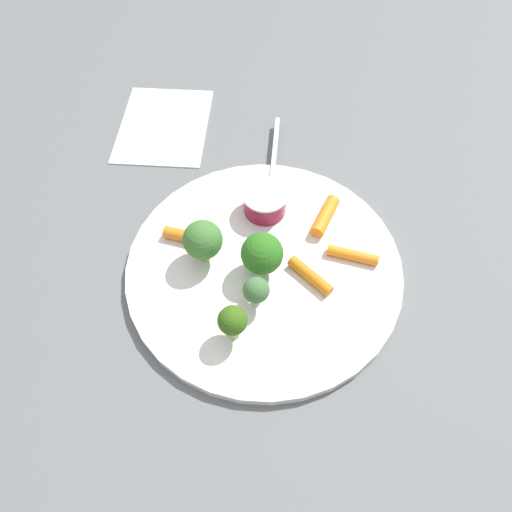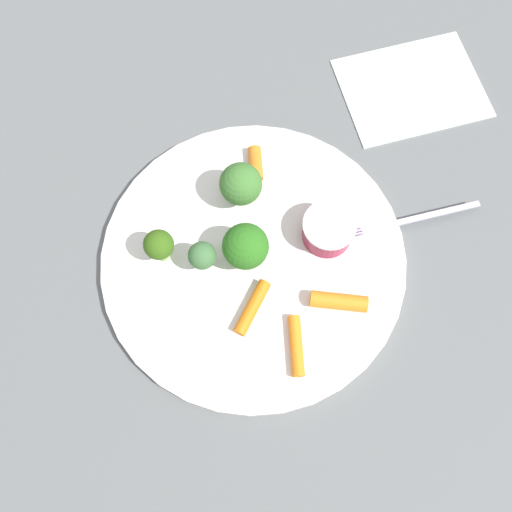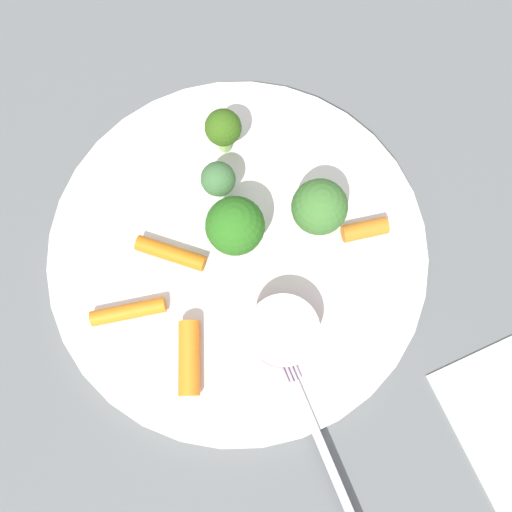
# 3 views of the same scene
# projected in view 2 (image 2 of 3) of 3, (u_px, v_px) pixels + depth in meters

# --- Properties ---
(ground_plane) EXTENTS (2.40, 2.40, 0.00)m
(ground_plane) POSITION_uv_depth(u_px,v_px,m) (253.00, 261.00, 0.62)
(ground_plane) COLOR #5C5F5F
(plate) EXTENTS (0.32, 0.32, 0.01)m
(plate) POSITION_uv_depth(u_px,v_px,m) (253.00, 260.00, 0.61)
(plate) COLOR silver
(plate) RESTS_ON ground_plane
(sauce_cup) EXTENTS (0.06, 0.06, 0.03)m
(sauce_cup) POSITION_uv_depth(u_px,v_px,m) (328.00, 230.00, 0.60)
(sauce_cup) COLOR maroon
(sauce_cup) RESTS_ON plate
(broccoli_floret_0) EXTENTS (0.03, 0.03, 0.04)m
(broccoli_floret_0) POSITION_uv_depth(u_px,v_px,m) (202.00, 256.00, 0.58)
(broccoli_floret_0) COLOR #8ABD74
(broccoli_floret_0) RESTS_ON plate
(broccoli_floret_1) EXTENTS (0.05, 0.05, 0.06)m
(broccoli_floret_1) POSITION_uv_depth(u_px,v_px,m) (246.00, 243.00, 0.58)
(broccoli_floret_1) COLOR #99B95F
(broccoli_floret_1) RESTS_ON plate
(broccoli_floret_2) EXTENTS (0.04, 0.04, 0.06)m
(broccoli_floret_2) POSITION_uv_depth(u_px,v_px,m) (241.00, 184.00, 0.60)
(broccoli_floret_2) COLOR #84BD57
(broccoli_floret_2) RESTS_ON plate
(broccoli_floret_3) EXTENTS (0.03, 0.03, 0.05)m
(broccoli_floret_3) POSITION_uv_depth(u_px,v_px,m) (159.00, 247.00, 0.58)
(broccoli_floret_3) COLOR #90BA64
(broccoli_floret_3) RESTS_ON plate
(carrot_stick_0) EXTENTS (0.04, 0.06, 0.01)m
(carrot_stick_0) POSITION_uv_depth(u_px,v_px,m) (256.00, 308.00, 0.58)
(carrot_stick_0) COLOR orange
(carrot_stick_0) RESTS_ON plate
(carrot_stick_1) EXTENTS (0.02, 0.06, 0.01)m
(carrot_stick_1) POSITION_uv_depth(u_px,v_px,m) (296.00, 346.00, 0.57)
(carrot_stick_1) COLOR orange
(carrot_stick_1) RESTS_ON plate
(carrot_stick_2) EXTENTS (0.06, 0.02, 0.02)m
(carrot_stick_2) POSITION_uv_depth(u_px,v_px,m) (339.00, 301.00, 0.58)
(carrot_stick_2) COLOR orange
(carrot_stick_2) RESTS_ON plate
(carrot_stick_3) EXTENTS (0.02, 0.04, 0.01)m
(carrot_stick_3) POSITION_uv_depth(u_px,v_px,m) (259.00, 164.00, 0.64)
(carrot_stick_3) COLOR orange
(carrot_stick_3) RESTS_ON plate
(fork) EXTENTS (0.16, 0.05, 0.00)m
(fork) POSITION_uv_depth(u_px,v_px,m) (406.00, 221.00, 0.62)
(fork) COLOR #B6AFC6
(fork) RESTS_ON plate
(napkin) EXTENTS (0.19, 0.17, 0.00)m
(napkin) POSITION_uv_depth(u_px,v_px,m) (412.00, 88.00, 0.69)
(napkin) COLOR white
(napkin) RESTS_ON ground_plane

